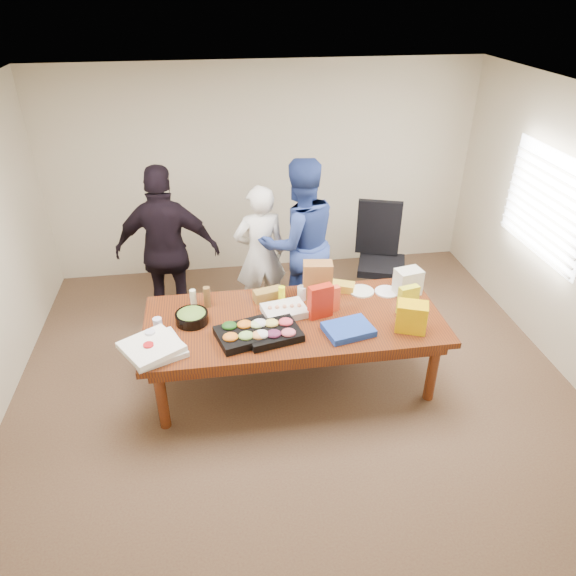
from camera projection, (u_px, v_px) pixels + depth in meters
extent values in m
cube|color=#47301E|center=(293.00, 380.00, 5.34)|extent=(5.50, 5.00, 0.02)
cube|color=white|center=(295.00, 102.00, 3.95)|extent=(5.50, 5.00, 0.02)
cube|color=beige|center=(264.00, 172.00, 6.77)|extent=(5.50, 0.04, 2.70)
cube|color=beige|center=(377.00, 505.00, 2.52)|extent=(5.50, 0.04, 2.70)
cube|color=white|center=(545.00, 204.00, 5.42)|extent=(0.03, 1.40, 1.10)
cube|color=beige|center=(542.00, 204.00, 5.42)|extent=(0.04, 1.36, 1.00)
cube|color=#4C1C0F|center=(294.00, 350.00, 5.14)|extent=(2.80, 1.20, 0.75)
cube|color=black|center=(382.00, 262.00, 6.22)|extent=(0.80, 0.80, 1.23)
imported|color=white|center=(260.00, 255.00, 5.93)|extent=(0.65, 0.48, 1.63)
imported|color=navy|center=(299.00, 243.00, 5.86)|extent=(1.08, 0.93, 1.93)
imported|color=black|center=(168.00, 251.00, 5.70)|extent=(1.17, 0.59, 1.91)
cube|color=black|center=(246.00, 335.00, 4.67)|extent=(0.58, 0.50, 0.07)
cube|color=black|center=(273.00, 333.00, 4.69)|extent=(0.55, 0.47, 0.07)
cube|color=silver|center=(285.00, 311.00, 5.00)|extent=(0.45, 0.37, 0.07)
cylinder|color=black|center=(192.00, 318.00, 4.88)|extent=(0.31, 0.31, 0.10)
cube|color=#1A3A9A|center=(348.00, 329.00, 4.75)|extent=(0.48, 0.40, 0.06)
cube|color=#AE1E0C|center=(320.00, 301.00, 4.90)|extent=(0.24, 0.15, 0.33)
cube|color=yellow|center=(408.00, 300.00, 4.96)|extent=(0.21, 0.12, 0.29)
cube|color=#ED4F27|center=(331.00, 299.00, 5.01)|extent=(0.18, 0.11, 0.26)
cylinder|color=silver|center=(302.00, 293.00, 5.21)|extent=(0.10, 0.10, 0.14)
cylinder|color=#E9F40D|center=(282.00, 295.00, 5.13)|extent=(0.08, 0.08, 0.19)
cylinder|color=brown|center=(207.00, 297.00, 5.08)|extent=(0.09, 0.09, 0.21)
cylinder|color=#EFF1BF|center=(193.00, 298.00, 5.09)|extent=(0.07, 0.07, 0.18)
cube|color=yellow|center=(342.00, 287.00, 5.38)|extent=(0.27, 0.22, 0.08)
cube|color=olive|center=(268.00, 295.00, 5.21)|extent=(0.30, 0.18, 0.11)
cube|color=#945E2D|center=(318.00, 280.00, 5.21)|extent=(0.30, 0.20, 0.37)
cylinder|color=red|center=(149.00, 350.00, 4.45)|extent=(0.11, 0.11, 0.12)
cylinder|color=silver|center=(151.00, 337.00, 4.60)|extent=(0.09, 0.09, 0.12)
cylinder|color=silver|center=(158.00, 324.00, 4.78)|extent=(0.10, 0.10, 0.11)
cube|color=white|center=(156.00, 349.00, 4.51)|extent=(0.58, 0.58, 0.05)
cube|color=white|center=(151.00, 347.00, 4.45)|extent=(0.61, 0.61, 0.05)
cylinder|color=white|center=(387.00, 292.00, 5.36)|extent=(0.29, 0.29, 0.01)
cylinder|color=white|center=(362.00, 291.00, 5.36)|extent=(0.26, 0.26, 0.02)
cylinder|color=beige|center=(309.00, 290.00, 5.35)|extent=(0.19, 0.19, 0.06)
cylinder|color=beige|center=(269.00, 294.00, 5.27)|extent=(0.20, 0.20, 0.06)
cube|color=beige|center=(408.00, 282.00, 5.27)|extent=(0.28, 0.23, 0.27)
cube|color=#E1AB01|center=(412.00, 317.00, 4.74)|extent=(0.32, 0.27, 0.27)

